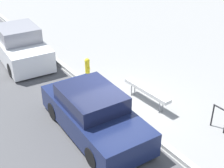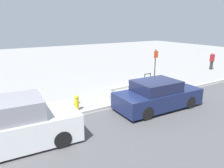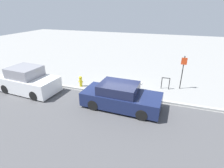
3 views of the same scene
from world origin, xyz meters
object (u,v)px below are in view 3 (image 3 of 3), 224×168
at_px(bike_rack, 166,82).
at_px(parked_car_near, 121,97).
at_px(sign_post, 183,70).
at_px(fire_hydrant, 81,81).
at_px(parked_car_far, 28,81).
at_px(bench, 127,82).

xyz_separation_m(bike_rack, parked_car_near, (-2.22, -3.30, 0.14)).
height_order(sign_post, fire_hydrant, sign_post).
bearing_deg(parked_car_far, parked_car_near, 3.97).
bearing_deg(sign_post, fire_hydrant, -164.40).
bearing_deg(parked_car_far, bike_rack, 25.00).
relative_size(bike_rack, fire_hydrant, 1.08).
bearing_deg(sign_post, parked_car_near, -131.06).
xyz_separation_m(parked_car_near, parked_car_far, (-6.34, -0.01, 0.09)).
distance_m(fire_hydrant, parked_car_far, 3.42).
xyz_separation_m(bike_rack, fire_hydrant, (-5.68, -1.49, -0.09)).
xyz_separation_m(bench, bike_rack, (2.51, 0.87, -0.03)).
bearing_deg(bike_rack, fire_hydrant, -165.34).
bearing_deg(parked_car_near, bench, 98.79).
relative_size(sign_post, fire_hydrant, 3.01).
bearing_deg(parked_car_near, sign_post, 50.94).
relative_size(bike_rack, parked_car_near, 0.19).
relative_size(bench, fire_hydrant, 2.79).
bearing_deg(parked_car_near, bike_rack, 58.02).
bearing_deg(fire_hydrant, sign_post, 15.60).
height_order(bike_rack, parked_car_near, parked_car_near).
bearing_deg(bench, bike_rack, 16.13).
distance_m(bike_rack, parked_car_far, 9.18).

